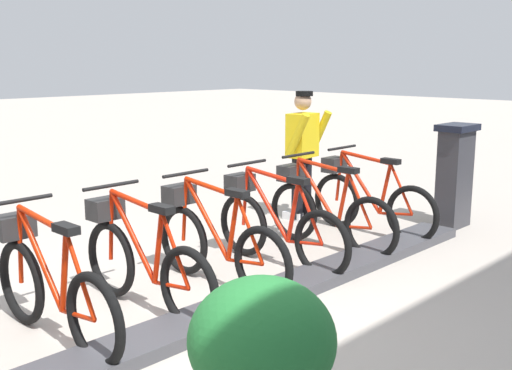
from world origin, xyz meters
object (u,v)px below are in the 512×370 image
Objects in this scene: bike_docked_5 at (49,285)px; bike_docked_2 at (275,224)px; payment_kiosk at (454,174)px; bike_docked_1 at (325,210)px; bike_docked_4 at (141,260)px; bike_docked_3 at (215,240)px; worker_near_rack at (303,150)px; planter_bush at (262,360)px; bike_docked_0 at (367,198)px.

bike_docked_2 is at bearing -90.00° from bike_docked_5.
payment_kiosk is 5.13m from bike_docked_5.
bike_docked_1 is (0.57, 1.84, -0.24)m from payment_kiosk.
bike_docked_5 is (0.00, 0.81, 0.00)m from bike_docked_4.
bike_docked_5 is (0.00, 1.63, 0.00)m from bike_docked_3.
bike_docked_5 is 4.22m from worker_near_rack.
bike_docked_4 is (0.00, 1.63, 0.00)m from bike_docked_2.
worker_near_rack reaches higher than bike_docked_5.
bike_docked_1 and bike_docked_5 have the same top height.
bike_docked_1 is 1.00× the size of bike_docked_2.
bike_docked_3 reaches higher than planter_bush.
bike_docked_3 is at bearing 90.00° from bike_docked_1.
bike_docked_0 is at bearing 60.83° from payment_kiosk.
bike_docked_4 is 0.81m from bike_docked_5.
planter_bush is at bearing 160.72° from bike_docked_4.
payment_kiosk is 0.77× the size of worker_near_rack.
worker_near_rack is (1.01, -3.25, 0.48)m from bike_docked_4.
bike_docked_3 is 2.68m from worker_near_rack.
payment_kiosk reaches higher than bike_docked_2.
bike_docked_3 is 1.77× the size of planter_bush.
worker_near_rack reaches higher than bike_docked_2.
payment_kiosk is 0.74× the size of bike_docked_1.
bike_docked_2 and bike_docked_5 have the same top height.
bike_docked_3 is at bearing -36.65° from planter_bush.
bike_docked_4 is 3.44m from worker_near_rack.
bike_docked_1 is at bearing -90.00° from bike_docked_4.
bike_docked_1 is 1.04× the size of worker_near_rack.
payment_kiosk is 3.52m from bike_docked_3.
worker_near_rack reaches higher than bike_docked_1.
bike_docked_3 is (0.00, 1.63, 0.00)m from bike_docked_1.
worker_near_rack is 1.71× the size of planter_bush.
bike_docked_5 is 1.77× the size of planter_bush.
bike_docked_0 is 1.00× the size of bike_docked_4.
bike_docked_3 is (0.57, 3.46, -0.24)m from payment_kiosk.
bike_docked_0 is 1.00× the size of bike_docked_2.
bike_docked_1 is at bearing -90.00° from bike_docked_5.
worker_near_rack is at bearing -58.11° from bike_docked_2.
bike_docked_5 is at bearing 90.00° from bike_docked_3.
payment_kiosk is 4.32m from bike_docked_4.
bike_docked_2 is 1.00× the size of bike_docked_4.
bike_docked_5 is at bearing 83.59° from payment_kiosk.
bike_docked_0 is 1.63m from bike_docked_2.
worker_near_rack is at bearing 32.92° from payment_kiosk.
bike_docked_2 is (0.57, 2.65, -0.24)m from payment_kiosk.
planter_bush is at bearing 106.61° from payment_kiosk.
bike_docked_4 is at bearing 82.38° from payment_kiosk.
bike_docked_1 is at bearing -90.00° from bike_docked_3.
payment_kiosk reaches higher than bike_docked_1.
worker_near_rack is at bearing -67.48° from bike_docked_3.
bike_docked_2 is at bearing -90.00° from bike_docked_4.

